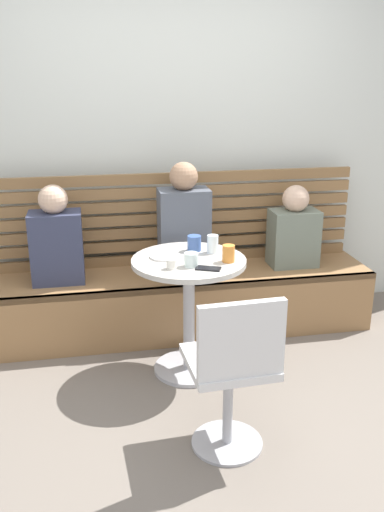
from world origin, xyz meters
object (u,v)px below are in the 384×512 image
cup_glass_short (191,260)px  plate_small (164,256)px  white_chair (233,369)px  booth_bench (181,302)px  person_child_middle (56,240)px  cup_water_clear (213,244)px  cup_espresso_small (171,264)px  cup_mug_blue (194,243)px  cafe_table (189,294)px  person_child_left (294,231)px  person_adult (184,226)px  cup_tumbler_orange (228,254)px  phone_on_table (208,268)px

cup_glass_short → plate_small: (-0.13, 0.18, -0.03)m
white_chair → booth_bench: bearing=90.6°
person_child_middle → cup_water_clear: size_ratio=6.00×
white_chair → cup_espresso_small: (-0.19, 0.67, 0.30)m
person_child_middle → cup_mug_blue: (0.85, -0.41, 0.06)m
cup_water_clear → cup_glass_short: bearing=-128.6°
cafe_table → cup_glass_short: (-0.01, -0.13, 0.26)m
person_child_left → cafe_table: bearing=-146.3°
booth_bench → cafe_table: (-0.05, -0.56, 0.30)m
person_adult → white_chair: bearing=-90.2°
cafe_table → person_adult: 0.61m
person_child_left → cup_water_clear: (-0.71, -0.49, 0.10)m
white_chair → cup_tumbler_orange: bearing=77.7°
booth_bench → cup_tumbler_orange: 0.88m
person_adult → plate_small: size_ratio=4.62×
person_child_middle → cup_espresso_small: size_ratio=11.79×
white_chair → person_child_left: 1.63m
white_chair → person_adult: bearing=89.8°
cup_glass_short → person_adult: bearing=83.6°
cup_espresso_small → plate_small: bearing=93.8°
person_child_left → white_chair: bearing=-120.3°
booth_bench → cup_water_clear: 0.75m
cafe_table → cup_espresso_small: (-0.13, -0.15, 0.25)m
person_child_left → cup_mug_blue: person_child_left is taller
person_adult → cup_mug_blue: bearing=-90.6°
person_child_middle → cup_mug_blue: size_ratio=6.95×
cup_mug_blue → phone_on_table: 0.34m
person_adult → cup_mug_blue: person_adult is taller
white_chair → cup_glass_short: 0.76m
person_child_left → plate_small: 1.14m
cup_water_clear → cup_espresso_small: (-0.29, -0.24, -0.03)m
white_chair → phone_on_table: size_ratio=6.07×
booth_bench → white_chair: (0.01, -1.37, 0.24)m
cup_espresso_small → cup_mug_blue: bearing=57.7°
person_child_left → cup_tumbler_orange: 0.95m
person_adult → phone_on_table: person_adult is taller
cafe_table → white_chair: bearing=-85.8°
booth_bench → person_adult: size_ratio=3.44×
booth_bench → person_adult: (0.02, -0.02, 0.57)m
person_adult → cup_espresso_small: 0.71m
cup_espresso_small → plate_small: (-0.01, 0.20, -0.02)m
white_chair → cup_tumbler_orange: 0.81m
cup_water_clear → person_child_left: bearing=34.8°
cup_tumbler_orange → phone_on_table: 0.18m
cup_water_clear → plate_small: size_ratio=0.65×
cafe_table → person_child_left: bearing=33.7°
white_chair → phone_on_table: 0.68m
booth_bench → cup_espresso_small: cup_espresso_small is taller
person_child_left → plate_small: (-1.01, -0.53, 0.05)m
booth_bench → cup_mug_blue: size_ratio=28.42×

